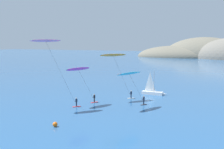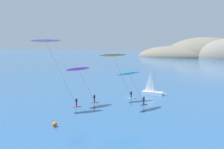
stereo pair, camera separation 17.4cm
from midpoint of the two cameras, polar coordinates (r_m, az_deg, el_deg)
The scene contains 7 objects.
headland_island at distance 218.59m, azimuth 18.86°, elevation 3.28°, with size 106.40×58.87×30.14m.
sailboat_near at distance 64.51m, azimuth 8.58°, elevation -3.51°, with size 5.89×1.43×5.70m.
kitesurfer_magenta at distance 52.86m, azimuth -6.53°, elevation 0.64°, with size 3.71×6.96×7.37m.
kitesurfer_cyan at distance 50.33m, azimuth 3.84°, elevation -0.25°, with size 3.65×7.73×6.74m.
kitesurfer_pink at distance 50.04m, azimuth -12.77°, elevation 5.71°, with size 6.36×7.35×12.49m.
kitesurfer_orange at distance 56.97m, azimuth 0.60°, elevation 3.35°, with size 5.89×6.47×9.66m.
marker_buoy at distance 41.30m, azimuth -11.44°, elevation -9.88°, with size 0.70×0.70×0.70m, color orange.
Camera 2 is at (10.89, -23.66, 12.13)m, focal length 45.00 mm.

